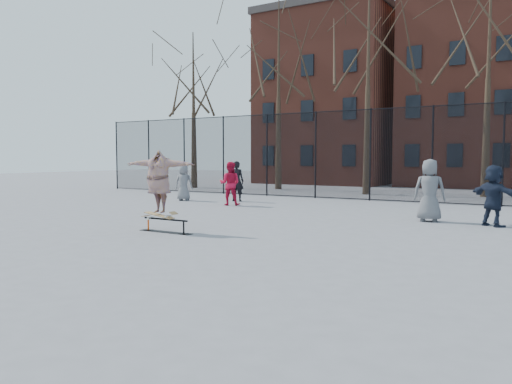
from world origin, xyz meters
The scene contains 12 objects.
ground centered at (0.00, 0.00, 0.00)m, with size 100.00×100.00×0.00m, color slate.
skate_rail centered at (-2.77, 1.37, 0.14)m, with size 1.59×0.24×0.35m.
skateboard centered at (-2.97, 1.37, 0.41)m, with size 0.94×0.22×0.11m, color #A87F43, non-canonical shape.
skater centered at (-2.97, 1.37, 1.25)m, with size 1.95×0.53×1.58m, color #583A91.
bystander_grey centered at (-8.33, 8.78, 0.78)m, with size 0.76×0.50×1.57m, color slate.
bystander_black centered at (-6.17, 9.70, 0.87)m, with size 0.63×0.41×1.73m, color black.
bystander_red centered at (-5.40, 8.07, 0.86)m, with size 0.83×0.65×1.71m, color red.
bystander_navy centered at (4.15, 6.89, 0.85)m, with size 1.57×0.50×1.69m, color #181F30.
bystander_extra centered at (2.42, 7.04, 0.92)m, with size 0.90×0.59×1.85m, color #5B5B5F.
fence centered at (-0.01, 13.00, 2.05)m, with size 34.03×0.07×4.00m.
tree_row centered at (-0.25, 17.15, 7.36)m, with size 33.66×7.46×10.67m.
rowhouses centered at (0.72, 26.00, 6.06)m, with size 29.00×7.00×13.00m.
Camera 1 is at (5.72, -8.08, 1.89)m, focal length 35.00 mm.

